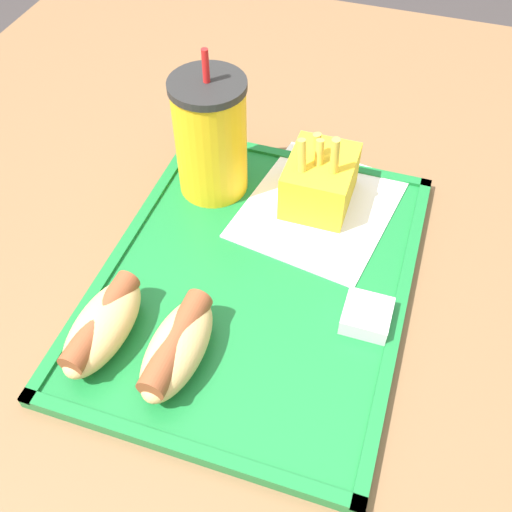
{
  "coord_description": "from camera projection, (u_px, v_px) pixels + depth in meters",
  "views": [
    {
      "loc": [
        -0.34,
        -0.15,
        1.23
      ],
      "look_at": [
        0.02,
        -0.03,
        0.79
      ],
      "focal_mm": 42.0,
      "sensor_mm": 36.0,
      "label": 1
    }
  ],
  "objects": [
    {
      "name": "dining_table",
      "position": [
        230.0,
        444.0,
        0.89
      ],
      "size": [
        1.28,
        1.0,
        0.75
      ],
      "color": "brown",
      "rests_on": "ground_plane"
    },
    {
      "name": "hot_dog_far",
      "position": [
        103.0,
        325.0,
        0.53
      ],
      "size": [
        0.11,
        0.05,
        0.04
      ],
      "color": "#DBB270",
      "rests_on": "food_tray"
    },
    {
      "name": "paper_napkin",
      "position": [
        319.0,
        207.0,
        0.66
      ],
      "size": [
        0.2,
        0.18,
        0.0
      ],
      "color": "white",
      "rests_on": "food_tray"
    },
    {
      "name": "sauce_cup_mayo",
      "position": [
        367.0,
        313.0,
        0.56
      ],
      "size": [
        0.04,
        0.04,
        0.02
      ],
      "color": "silver",
      "rests_on": "food_tray"
    },
    {
      "name": "food_tray",
      "position": [
        256.0,
        278.0,
        0.61
      ],
      "size": [
        0.39,
        0.3,
        0.01
      ],
      "color": "#197233",
      "rests_on": "dining_table"
    },
    {
      "name": "soda_cup",
      "position": [
        211.0,
        137.0,
        0.64
      ],
      "size": [
        0.08,
        0.08,
        0.17
      ],
      "color": "gold",
      "rests_on": "food_tray"
    },
    {
      "name": "fries_carton",
      "position": [
        320.0,
        181.0,
        0.65
      ],
      "size": [
        0.09,
        0.07,
        0.1
      ],
      "color": "gold",
      "rests_on": "food_tray"
    },
    {
      "name": "hot_dog_near",
      "position": [
        174.0,
        346.0,
        0.52
      ],
      "size": [
        0.11,
        0.05,
        0.04
      ],
      "color": "#DBB270",
      "rests_on": "food_tray"
    }
  ]
}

